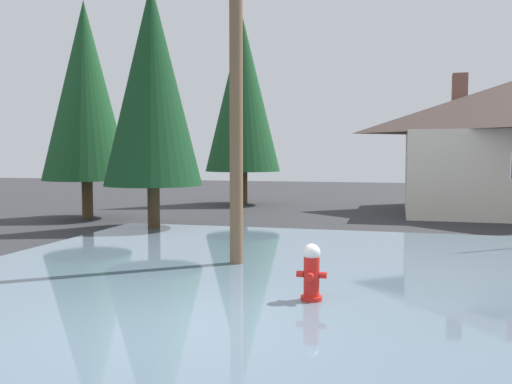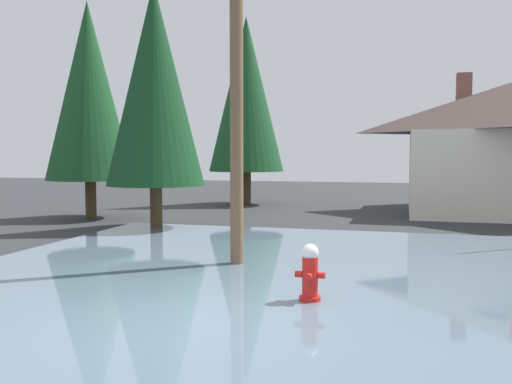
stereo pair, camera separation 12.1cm
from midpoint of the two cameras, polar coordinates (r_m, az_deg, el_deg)
ground_plane at (r=7.79m, az=-8.55°, el=-14.13°), size 80.00×80.00×0.10m
flood_puddle at (r=10.80m, az=-0.27°, el=-8.55°), size 12.20×12.99×0.05m
lane_stop_bar at (r=6.50m, az=-24.63°, el=-17.68°), size 3.32×0.48×0.01m
fire_hydrant at (r=8.80m, az=5.41°, el=-8.50°), size 0.48×0.41×0.95m
utility_pole at (r=11.79m, az=-2.40°, el=16.23°), size 1.60×0.28×9.38m
pine_tree_tall_left at (r=17.67m, az=-10.96°, el=10.90°), size 3.07×3.07×7.69m
pine_tree_mid_left at (r=25.85m, az=-1.53°, el=10.10°), size 3.49×3.49×8.73m
pine_tree_short_left at (r=21.14m, az=-17.52°, el=9.98°), size 3.16×3.16×7.91m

